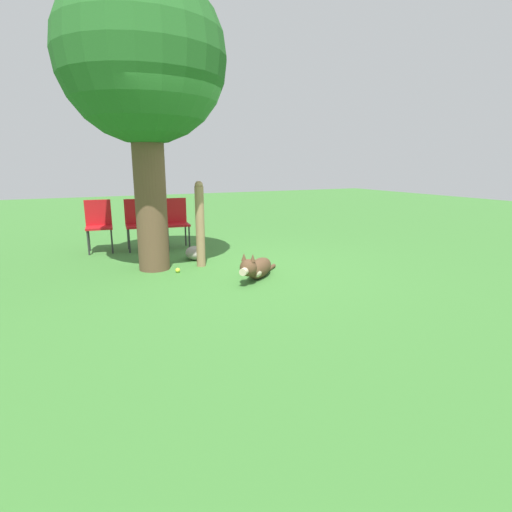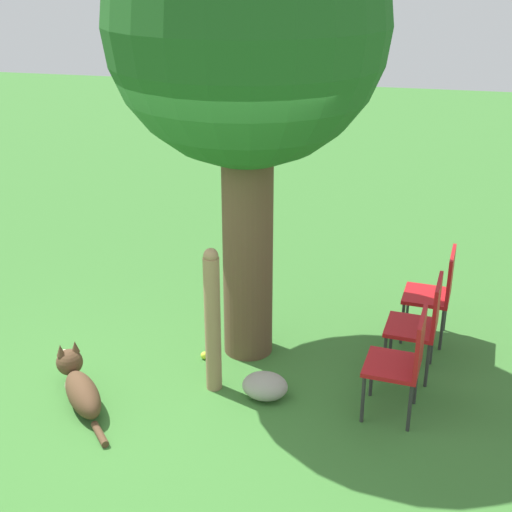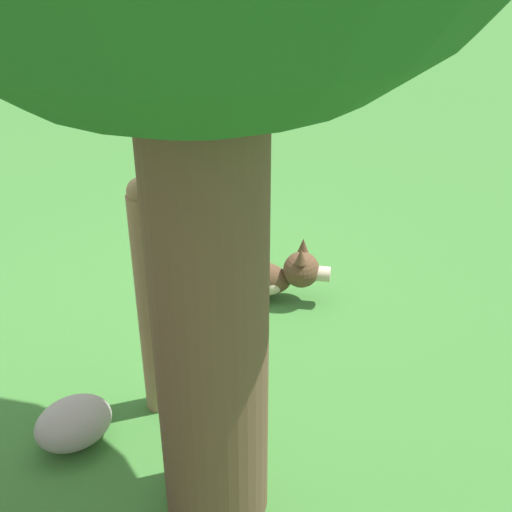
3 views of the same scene
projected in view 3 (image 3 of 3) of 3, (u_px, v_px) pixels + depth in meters
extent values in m
plane|color=#38702D|center=(191.00, 363.00, 3.96)|extent=(30.00, 30.00, 0.00)
cylinder|color=brown|center=(208.00, 286.00, 2.57)|extent=(0.44, 0.44, 2.28)
ellipsoid|color=#513823|center=(241.00, 277.00, 4.47)|extent=(0.59, 0.63, 0.26)
ellipsoid|color=#C6B293|center=(268.00, 281.00, 4.45)|extent=(0.30, 0.30, 0.16)
sphere|color=#513823|center=(301.00, 270.00, 4.37)|extent=(0.32, 0.32, 0.22)
cylinder|color=#C6B293|center=(322.00, 274.00, 4.36)|extent=(0.14, 0.14, 0.09)
cone|color=#513823|center=(303.00, 246.00, 4.35)|extent=(0.07, 0.07, 0.10)
cone|color=#513823|center=(301.00, 256.00, 4.25)|extent=(0.07, 0.07, 0.10)
cylinder|color=#513823|center=(176.00, 284.00, 4.58)|extent=(0.23, 0.25, 0.06)
cylinder|color=#937551|center=(151.00, 309.00, 3.37)|extent=(0.13, 0.13, 1.20)
sphere|color=#937551|center=(140.00, 191.00, 3.05)|extent=(0.12, 0.12, 0.12)
sphere|color=#CCE033|center=(244.00, 426.00, 3.50)|extent=(0.07, 0.07, 0.07)
ellipsoid|color=gray|center=(74.00, 423.00, 3.41)|extent=(0.38, 0.30, 0.22)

